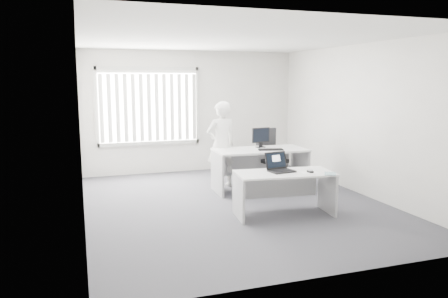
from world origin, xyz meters
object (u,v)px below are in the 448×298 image
object	(u,v)px
desk_far	(260,161)
laptop	(282,163)
monitor	(261,138)
office_chair	(270,167)
person	(221,145)
desk_near	(284,184)

from	to	relation	value
desk_far	laptop	world-z (taller)	laptop
desk_far	monitor	world-z (taller)	monitor
desk_far	office_chair	size ratio (longest dim) A/B	1.58
person	monitor	xyz separation A→B (m)	(0.73, -0.27, 0.15)
monitor	desk_near	bearing A→B (deg)	-109.88
person	monitor	distance (m)	0.80
desk_near	person	distance (m)	2.15
person	office_chair	bearing A→B (deg)	169.07
laptop	office_chair	bearing A→B (deg)	60.97
desk_far	person	distance (m)	0.84
monitor	desk_far	bearing A→B (deg)	-123.77
desk_far	office_chair	distance (m)	0.64
person	desk_far	bearing A→B (deg)	135.20
desk_far	monitor	size ratio (longest dim) A/B	4.57
monitor	laptop	bearing A→B (deg)	-111.03
office_chair	monitor	size ratio (longest dim) A/B	2.90
desk_near	laptop	distance (m)	0.35
office_chair	laptop	size ratio (longest dim) A/B	2.94
office_chair	laptop	distance (m)	2.19
desk_far	office_chair	bearing A→B (deg)	46.80
laptop	desk_near	bearing A→B (deg)	-59.07
desk_near	monitor	distance (m)	1.92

